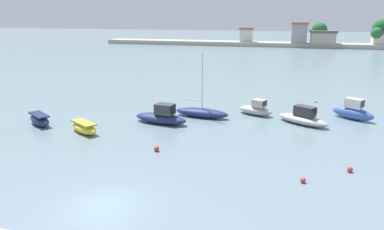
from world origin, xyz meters
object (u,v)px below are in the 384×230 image
object	(u,v)px
moored_boat_4	(202,112)
mooring_buoy_0	(350,169)
moored_boat_5	(256,109)
mooring_buoy_1	(303,180)
moored_boat_6	(303,118)
moored_boat_1	(40,120)
mooring_buoy_3	(156,149)
moored_boat_7	(353,112)
mooring_buoy_2	(315,101)
moored_boat_2	(84,128)
moored_boat_3	(162,117)

from	to	relation	value
moored_boat_4	mooring_buoy_0	distance (m)	15.22
moored_boat_5	mooring_buoy_1	distance (m)	14.64
mooring_buoy_0	mooring_buoy_1	bearing A→B (deg)	-140.72
moored_boat_6	mooring_buoy_0	size ratio (longest dim) A/B	13.76
moored_boat_1	mooring_buoy_3	xyz separation A→B (m)	(12.17, -3.20, -0.29)
mooring_buoy_0	mooring_buoy_3	world-z (taller)	mooring_buoy_3
moored_boat_7	mooring_buoy_0	world-z (taller)	moored_boat_7
moored_boat_5	moored_boat_6	bearing A→B (deg)	-1.80
moored_boat_7	mooring_buoy_2	world-z (taller)	moored_boat_7
moored_boat_1	moored_boat_6	xyz separation A→B (m)	(22.34, 6.47, 0.07)
moored_boat_2	mooring_buoy_1	world-z (taller)	moored_boat_2
mooring_buoy_2	moored_boat_5	bearing A→B (deg)	-130.22
moored_boat_3	mooring_buoy_1	xyz separation A→B (m)	(11.98, -8.96, -0.45)
mooring_buoy_3	moored_boat_1	bearing A→B (deg)	165.27
moored_boat_7	mooring_buoy_1	xyz separation A→B (m)	(-4.66, -14.91, -0.57)
moored_boat_5	mooring_buoy_3	world-z (taller)	moored_boat_5
moored_boat_2	moored_boat_7	bearing A→B (deg)	56.34
moored_boat_3	mooring_buoy_0	distance (m)	16.24
moored_boat_5	moored_boat_6	distance (m)	4.77
moored_boat_3	mooring_buoy_1	world-z (taller)	moored_boat_3
moored_boat_6	mooring_buoy_2	xyz separation A→B (m)	(1.50, 8.87, -0.41)
moored_boat_1	mooring_buoy_3	distance (m)	12.59
mooring_buoy_0	mooring_buoy_3	distance (m)	12.79
moored_boat_3	mooring_buoy_2	size ratio (longest dim) A/B	17.52
moored_boat_3	mooring_buoy_3	distance (m)	6.87
moored_boat_2	mooring_buoy_3	bearing A→B (deg)	13.51
mooring_buoy_1	mooring_buoy_3	bearing A→B (deg)	166.43
moored_boat_3	moored_boat_4	world-z (taller)	moored_boat_4
moored_boat_4	mooring_buoy_1	distance (m)	14.91
moored_boat_1	moored_boat_4	size ratio (longest dim) A/B	0.57
moored_boat_6	moored_boat_7	distance (m)	5.30
mooring_buoy_0	moored_boat_2	bearing A→B (deg)	173.12
moored_boat_3	mooring_buoy_3	world-z (taller)	moored_boat_3
moored_boat_1	mooring_buoy_1	distance (m)	22.84
moored_boat_1	mooring_buoy_2	world-z (taller)	moored_boat_1
moored_boat_1	mooring_buoy_1	bearing A→B (deg)	19.02
mooring_buoy_1	moored_boat_7	bearing A→B (deg)	72.64
mooring_buoy_0	moored_boat_7	bearing A→B (deg)	81.71
moored_boat_2	mooring_buoy_2	size ratio (longest dim) A/B	11.65
moored_boat_2	mooring_buoy_0	distance (m)	20.16
moored_boat_7	mooring_buoy_2	distance (m)	6.75
mooring_buoy_3	mooring_buoy_1	bearing A→B (deg)	-13.57
moored_boat_1	moored_boat_4	distance (m)	14.54
moored_boat_4	mooring_buoy_3	xyz separation A→B (m)	(-0.95, -9.46, -0.26)
moored_boat_1	moored_boat_2	world-z (taller)	moored_boat_1
moored_boat_1	mooring_buoy_1	world-z (taller)	moored_boat_1
mooring_buoy_0	moored_boat_3	bearing A→B (deg)	155.82
mooring_buoy_2	mooring_buoy_3	bearing A→B (deg)	-122.16
moored_boat_3	moored_boat_1	bearing A→B (deg)	-153.03
moored_boat_6	mooring_buoy_3	distance (m)	14.03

